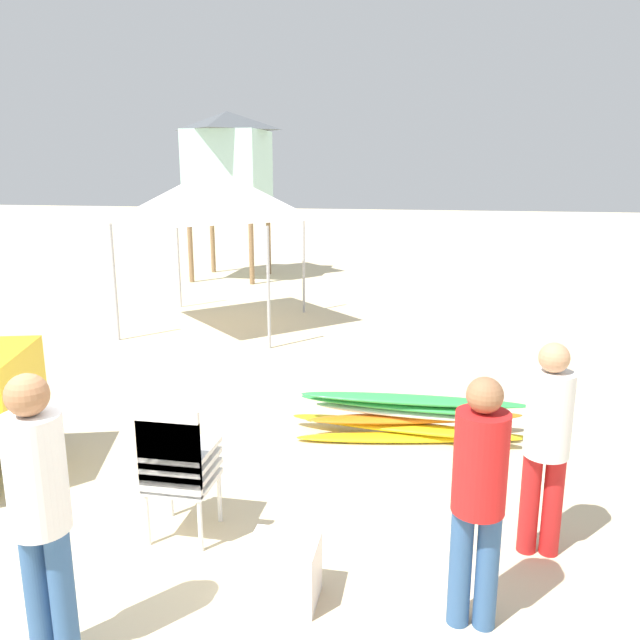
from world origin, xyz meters
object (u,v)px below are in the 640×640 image
surfboard_pile (409,417)px  lifeguard_near_left (479,489)px  lifeguard_near_right (39,503)px  lifeguard_far_right (547,436)px  lifeguard_tower (228,158)px  popup_canopy (215,193)px  cooler_box (284,571)px  stacked_plastic_chairs (177,462)px

surfboard_pile → lifeguard_near_left: 2.89m
lifeguard_near_right → lifeguard_far_right: lifeguard_near_right is taller
surfboard_pile → lifeguard_tower: (-5.02, 9.18, 2.77)m
lifeguard_near_right → popup_canopy: size_ratio=0.63×
lifeguard_near_left → cooler_box: (-1.20, 0.00, -0.72)m
stacked_plastic_chairs → cooler_box: (0.95, -0.53, -0.44)m
lifeguard_tower → cooler_box: bearing=-70.0°
lifeguard_near_right → lifeguard_far_right: (2.90, 1.63, -0.08)m
lifeguard_near_right → lifeguard_tower: 13.23m
popup_canopy → lifeguard_near_left: bearing=-59.5°
cooler_box → surfboard_pile: bearing=76.3°
cooler_box → stacked_plastic_chairs: bearing=150.9°
stacked_plastic_chairs → surfboard_pile: 2.78m
surfboard_pile → lifeguard_far_right: size_ratio=1.55×
popup_canopy → lifeguard_tower: lifeguard_tower is taller
stacked_plastic_chairs → surfboard_pile: stacked_plastic_chairs is taller
lifeguard_far_right → lifeguard_tower: lifeguard_tower is taller
lifeguard_near_right → cooler_box: 1.61m
lifeguard_near_left → lifeguard_near_right: 2.49m
surfboard_pile → cooler_box: size_ratio=5.59×
lifeguard_near_left → lifeguard_tower: (-5.55, 11.93, 2.07)m
stacked_plastic_chairs → popup_canopy: 7.05m
lifeguard_far_right → lifeguard_tower: size_ratio=0.39×
stacked_plastic_chairs → lifeguard_tower: size_ratio=0.27×
surfboard_pile → lifeguard_near_right: lifeguard_near_right is taller
lifeguard_near_right → lifeguard_tower: lifeguard_tower is taller
popup_canopy → cooler_box: (2.96, -7.07, -2.14)m
surfboard_pile → cooler_box: (-0.67, -2.75, -0.02)m
stacked_plastic_chairs → lifeguard_near_left: size_ratio=0.68×
lifeguard_far_right → cooler_box: (-1.72, -0.87, -0.71)m
lifeguard_near_left → lifeguard_far_right: bearing=59.4°
lifeguard_near_left → lifeguard_far_right: (0.52, 0.88, -0.01)m
lifeguard_tower → cooler_box: lifeguard_tower is taller
stacked_plastic_chairs → lifeguard_far_right: 2.71m
lifeguard_tower → lifeguard_near_left: bearing=-65.0°
stacked_plastic_chairs → cooler_box: stacked_plastic_chairs is taller
popup_canopy → lifeguard_near_right: bearing=-77.1°
popup_canopy → lifeguard_tower: size_ratio=0.68×
surfboard_pile → lifeguard_near_left: (0.54, -2.76, 0.70)m
stacked_plastic_chairs → lifeguard_far_right: lifeguard_far_right is taller
lifeguard_near_left → lifeguard_far_right: 1.02m
lifeguard_near_right → popup_canopy: bearing=102.9°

